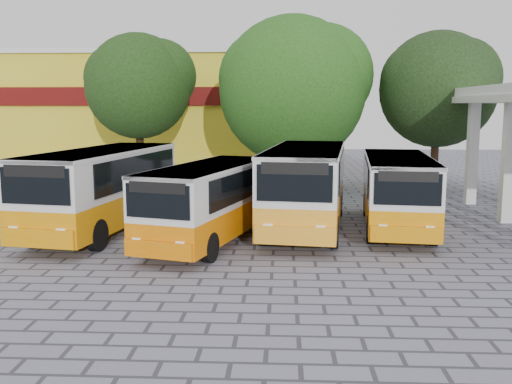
# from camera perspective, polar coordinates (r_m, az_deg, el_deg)

# --- Properties ---
(ground) EXTENTS (90.00, 90.00, 0.00)m
(ground) POSITION_cam_1_polar(r_m,az_deg,el_deg) (17.13, 5.90, -6.90)
(ground) COLOR slate
(ground) RESTS_ON ground
(shophouse_block) EXTENTS (20.40, 10.40, 8.30)m
(shophouse_block) POSITION_cam_1_polar(r_m,az_deg,el_deg) (43.65, -10.64, 7.91)
(shophouse_block) COLOR gold
(shophouse_block) RESTS_ON ground
(bus_far_left) EXTENTS (3.83, 8.65, 3.00)m
(bus_far_left) POSITION_cam_1_polar(r_m,az_deg,el_deg) (21.40, -15.09, 0.70)
(bus_far_left) COLOR orange
(bus_far_left) RESTS_ON ground
(bus_centre_left) EXTENTS (4.13, 7.72, 2.62)m
(bus_centre_left) POSITION_cam_1_polar(r_m,az_deg,el_deg) (19.13, -4.59, -0.59)
(bus_centre_left) COLOR #D96B00
(bus_centre_left) RESTS_ON ground
(bus_centre_right) EXTENTS (3.59, 8.74, 3.06)m
(bus_centre_right) POSITION_cam_1_polar(r_m,az_deg,el_deg) (21.14, 5.04, 0.96)
(bus_centre_right) COLOR orange
(bus_centre_right) RESTS_ON ground
(bus_far_right) EXTENTS (3.15, 7.79, 2.73)m
(bus_far_right) POSITION_cam_1_polar(r_m,az_deg,el_deg) (21.74, 13.95, 0.44)
(bus_far_right) COLOR orange
(bus_far_right) RESTS_ON ground
(tree_left) EXTENTS (6.20, 5.90, 8.62)m
(tree_left) POSITION_cam_1_polar(r_m,az_deg,el_deg) (33.26, -11.57, 10.65)
(tree_left) COLOR black
(tree_left) RESTS_ON ground
(tree_middle) EXTENTS (8.27, 7.88, 9.35)m
(tree_middle) POSITION_cam_1_polar(r_m,az_deg,el_deg) (31.03, 3.85, 10.62)
(tree_middle) COLOR black
(tree_middle) RESTS_ON ground
(tree_right) EXTENTS (6.44, 6.13, 8.51)m
(tree_right) POSITION_cam_1_polar(r_m,az_deg,el_deg) (32.19, 17.85, 10.10)
(tree_right) COLOR #4C311E
(tree_right) RESTS_ON ground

